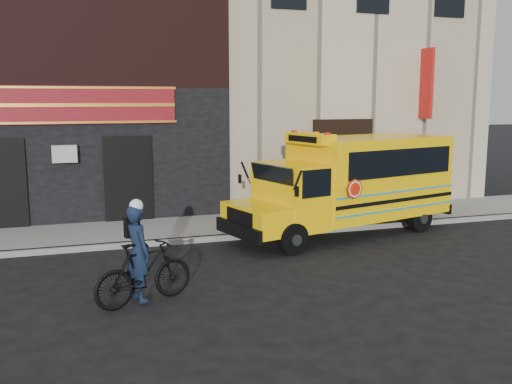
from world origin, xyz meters
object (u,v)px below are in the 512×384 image
object	(u,v)px
bicycle	(144,273)
sign_pole	(318,177)
cyclist	(138,256)
school_bus	(353,181)

from	to	relation	value
bicycle	sign_pole	bearing A→B (deg)	-70.46
bicycle	cyclist	bearing A→B (deg)	26.33
school_bus	sign_pole	xyz separation A→B (m)	(-0.71, 0.84, 0.05)
sign_pole	bicycle	world-z (taller)	sign_pole
bicycle	cyclist	distance (m)	0.34
sign_pole	cyclist	distance (m)	7.52
sign_pole	cyclist	size ratio (longest dim) A/B	1.52
sign_pole	cyclist	bearing A→B (deg)	-140.47
school_bus	bicycle	world-z (taller)	school_bus
bicycle	cyclist	size ratio (longest dim) A/B	1.09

